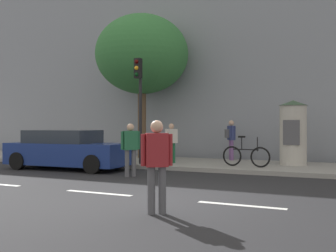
{
  "coord_description": "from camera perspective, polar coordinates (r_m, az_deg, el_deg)",
  "views": [
    {
      "loc": [
        3.7,
        -7.73,
        1.59
      ],
      "look_at": [
        -0.83,
        2.0,
        1.59
      ],
      "focal_mm": 41.98,
      "sensor_mm": 36.0,
      "label": 1
    }
  ],
  "objects": [
    {
      "name": "ground_plane",
      "position": [
        8.72,
        -0.62,
        -10.52
      ],
      "size": [
        80.0,
        80.0,
        0.0
      ],
      "primitive_type": "plane",
      "color": "#232326"
    },
    {
      "name": "sidewalk_curb",
      "position": [
        15.27,
        10.85,
        -5.72
      ],
      "size": [
        36.0,
        4.0,
        0.15
      ],
      "primitive_type": "cube",
      "color": "gray",
      "rests_on": "ground_plane"
    },
    {
      "name": "lane_markings",
      "position": [
        8.72,
        -0.62,
        -10.49
      ],
      "size": [
        25.8,
        0.16,
        0.01
      ],
      "color": "silver",
      "rests_on": "ground_plane"
    },
    {
      "name": "building_backdrop",
      "position": [
        20.37,
        14.32,
        9.62
      ],
      "size": [
        36.0,
        5.0,
        10.01
      ],
      "primitive_type": "cube",
      "color": "gray",
      "rests_on": "ground_plane"
    },
    {
      "name": "traffic_light",
      "position": [
        14.91,
        -4.24,
        4.84
      ],
      "size": [
        0.24,
        0.45,
        3.99
      ],
      "color": "black",
      "rests_on": "sidewalk_curb"
    },
    {
      "name": "poster_column",
      "position": [
        15.3,
        17.71,
        -0.84
      ],
      "size": [
        1.07,
        1.07,
        2.4
      ],
      "color": "#B2ADA3",
      "rests_on": "sidewalk_curb"
    },
    {
      "name": "street_tree",
      "position": [
        18.22,
        -3.8,
        10.27
      ],
      "size": [
        4.23,
        4.23,
        6.52
      ],
      "color": "brown",
      "rests_on": "sidewalk_curb"
    },
    {
      "name": "pedestrian_in_red_top",
      "position": [
        7.11,
        -1.64,
        -4.86
      ],
      "size": [
        0.49,
        0.42,
        1.69
      ],
      "color": "#4C4C51",
      "rests_on": "ground_plane"
    },
    {
      "name": "pedestrian_near_pole",
      "position": [
        12.4,
        -5.48,
        -2.83
      ],
      "size": [
        0.48,
        0.48,
        1.67
      ],
      "color": "#4C4C51",
      "rests_on": "ground_plane"
    },
    {
      "name": "pedestrian_in_light_jacket",
      "position": [
        16.86,
        9.11,
        -1.46
      ],
      "size": [
        0.52,
        0.59,
        1.69
      ],
      "color": "#724C84",
      "rests_on": "sidewalk_curb"
    },
    {
      "name": "pedestrian_tallest",
      "position": [
        15.28,
        0.51,
        -2.03
      ],
      "size": [
        0.36,
        0.63,
        1.54
      ],
      "color": "#1E5938",
      "rests_on": "sidewalk_curb"
    },
    {
      "name": "bicycle_leaning",
      "position": [
        14.21,
        11.24,
        -4.26
      ],
      "size": [
        1.76,
        0.28,
        1.09
      ],
      "color": "black",
      "rests_on": "sidewalk_curb"
    },
    {
      "name": "parked_car_dark",
      "position": [
        14.97,
        -14.5,
        -3.41
      ],
      "size": [
        4.66,
        2.0,
        1.44
      ],
      "color": "navy",
      "rests_on": "ground_plane"
    }
  ]
}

